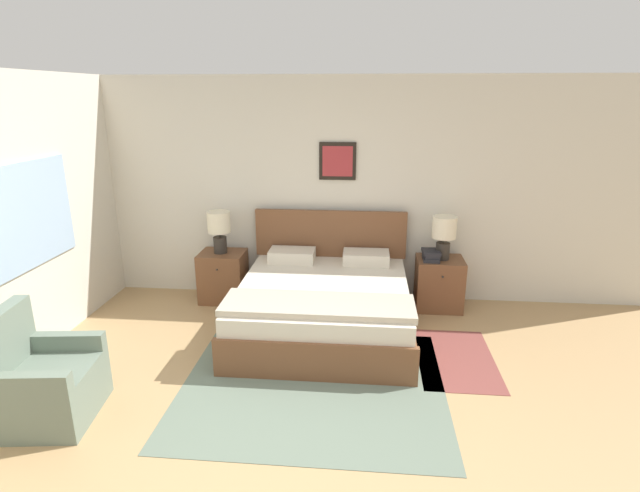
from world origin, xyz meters
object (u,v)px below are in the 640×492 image
table_lamp_by_door (444,232)px  nightstand_near_window (223,276)px  nightstand_by_door (439,283)px  table_lamp_near_window (219,227)px  bed (324,305)px  armchair (41,383)px

table_lamp_by_door → nightstand_near_window: bearing=-180.0°
nightstand_by_door → table_lamp_by_door: size_ratio=1.20×
nightstand_by_door → table_lamp_near_window: size_ratio=1.20×
bed → table_lamp_by_door: (1.29, 0.73, 0.62)m
armchair → nightstand_near_window: (0.74, 2.37, 0.01)m
nightstand_near_window → bed: bearing=-29.7°
nightstand_near_window → nightstand_by_door: 2.54m
bed → nightstand_by_door: bearing=29.7°
nightstand_near_window → nightstand_by_door: same height
bed → nightstand_near_window: bearing=150.3°
table_lamp_near_window → table_lamp_by_door: bearing=0.0°
armchair → table_lamp_by_door: (3.30, 2.37, 0.62)m
armchair → nightstand_near_window: bearing=155.6°
nightstand_near_window → nightstand_by_door: (2.54, 0.00, 0.00)m
bed → nightstand_by_door: (1.27, 0.72, 0.00)m
table_lamp_near_window → table_lamp_by_door: 2.57m
nightstand_near_window → table_lamp_by_door: bearing=0.0°
bed → nightstand_near_window: (-1.27, 0.72, 0.00)m
armchair → table_lamp_near_window: size_ratio=1.76×
armchair → nightstand_by_door: bearing=118.8°
nightstand_by_door → table_lamp_near_window: 2.63m
nightstand_near_window → table_lamp_near_window: 0.61m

